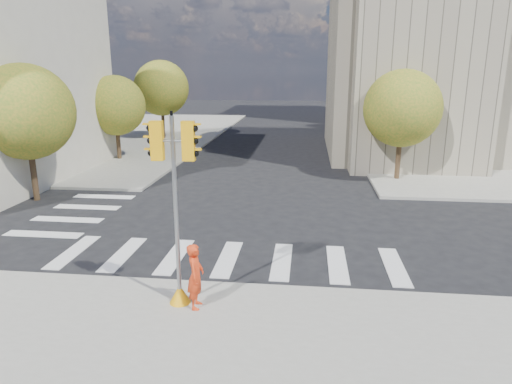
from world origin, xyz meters
TOP-DOWN VIEW (x-y plane):
  - ground at (0.00, 0.00)m, footprint 160.00×160.00m
  - sidewalk_far_right at (20.00, 26.00)m, footprint 28.00×40.00m
  - sidewalk_far_left at (-20.00, 26.00)m, footprint 28.00×40.00m
  - civic_building at (15.59, 19.12)m, footprint 26.00×16.00m
  - tree_lw_near at (-10.50, 4.00)m, footprint 4.40×4.40m
  - tree_lw_mid at (-10.50, 14.00)m, footprint 4.00×4.00m
  - tree_lw_far at (-10.50, 24.00)m, footprint 4.80×4.80m
  - tree_re_near at (7.50, 10.00)m, footprint 4.20×4.20m
  - tree_re_mid at (7.50, 22.00)m, footprint 4.60×4.60m
  - tree_re_far at (7.50, 34.00)m, footprint 4.00×4.00m
  - lamp_near at (8.00, 14.00)m, footprint 0.35×0.18m
  - lamp_far at (8.00, 28.00)m, footprint 0.35×0.18m
  - traffic_signal at (-0.79, -5.31)m, footprint 1.07×0.56m
  - photographer at (-0.30, -5.48)m, footprint 0.44×0.65m

SIDE VIEW (x-z plane):
  - ground at x=0.00m, z-range 0.00..0.00m
  - sidewalk_far_right at x=20.00m, z-range 0.00..0.15m
  - sidewalk_far_left at x=-20.00m, z-range 0.00..0.15m
  - photographer at x=-0.30m, z-range 0.15..1.87m
  - traffic_signal at x=-0.79m, z-range -0.21..4.78m
  - tree_lw_mid at x=-10.50m, z-range 0.88..6.65m
  - tree_re_far at x=7.50m, z-range 0.93..6.80m
  - tree_re_near at x=7.50m, z-range 0.97..7.13m
  - tree_lw_near at x=-10.50m, z-range 1.00..7.41m
  - tree_re_mid at x=7.50m, z-range 1.02..7.68m
  - tree_lw_far at x=-10.50m, z-range 1.07..8.01m
  - lamp_near at x=8.00m, z-range 0.52..8.63m
  - lamp_far at x=8.00m, z-range 0.52..8.63m
  - civic_building at x=15.59m, z-range -2.43..16.96m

